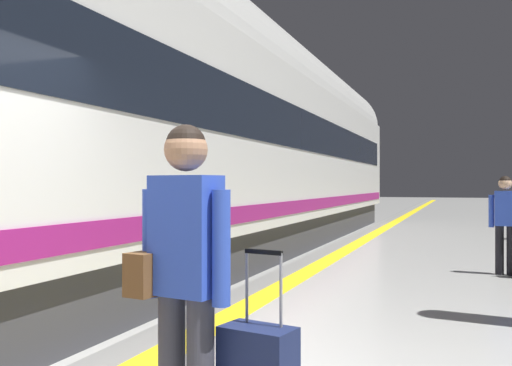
{
  "coord_description": "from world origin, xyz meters",
  "views": [
    {
      "loc": [
        1.62,
        -2.72,
        1.43
      ],
      "look_at": [
        -0.88,
        4.16,
        1.45
      ],
      "focal_mm": 40.0,
      "sensor_mm": 36.0,
      "label": 1
    }
  ],
  "objects": [
    {
      "name": "safety_line_strip",
      "position": [
        -0.75,
        10.0,
        0.0
      ],
      "size": [
        0.36,
        80.0,
        0.01
      ],
      "primitive_type": "cube",
      "color": "yellow",
      "rests_on": "ground"
    },
    {
      "name": "tactile_edge_band",
      "position": [
        -1.04,
        10.0,
        0.0
      ],
      "size": [
        0.54,
        80.0,
        0.01
      ],
      "primitive_type": "cube",
      "color": "slate",
      "rests_on": "ground"
    },
    {
      "name": "high_speed_train",
      "position": [
        -2.78,
        6.2,
        2.5
      ],
      "size": [
        2.94,
        27.47,
        4.97
      ],
      "color": "#38383D",
      "rests_on": "ground"
    },
    {
      "name": "traveller_foreground",
      "position": [
        0.27,
        -0.09,
        1.01
      ],
      "size": [
        0.57,
        0.31,
        1.74
      ],
      "color": "#383842",
      "rests_on": "ground"
    },
    {
      "name": "passenger_near",
      "position": [
        2.26,
        7.05,
        0.9
      ],
      "size": [
        0.49,
        0.2,
        1.56
      ],
      "color": "black",
      "rests_on": "ground"
    }
  ]
}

